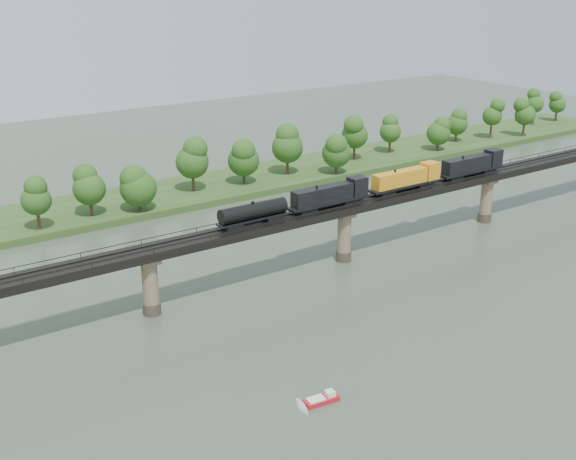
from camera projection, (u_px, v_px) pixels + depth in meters
ground at (460, 320)px, 116.20m from camera, size 400.00×400.00×0.00m
far_bank at (207, 188)px, 181.72m from camera, size 300.00×24.00×1.60m
bridge at (344, 234)px, 137.53m from camera, size 236.00×30.00×11.50m
bridge_superstructure at (345, 203)px, 135.34m from camera, size 220.00×4.90×0.75m
far_treeline at (184, 166)px, 171.12m from camera, size 289.06×17.54×13.60m
freight_train at (381, 185)px, 139.35m from camera, size 69.81×2.72×4.81m
motorboat at (322, 399)px, 94.10m from camera, size 4.98×2.26×1.35m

